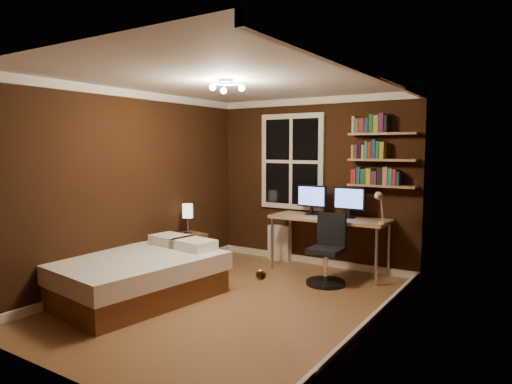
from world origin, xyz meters
The scene contains 24 objects.
floor centered at (0.00, 0.00, 0.00)m, with size 4.20×4.20×0.00m, color brown.
wall_back centered at (0.00, 2.10, 1.25)m, with size 3.20×0.04×2.50m, color black.
wall_left centered at (-1.60, 0.00, 1.25)m, with size 0.04×4.20×2.50m, color black.
wall_right centered at (1.60, 0.00, 1.25)m, with size 0.04×4.20×2.50m, color black.
ceiling centered at (0.00, 0.00, 2.50)m, with size 3.20×4.20×0.02m, color white.
window centered at (-0.35, 2.06, 1.55)m, with size 1.06×0.06×1.46m, color white.
door centered at (1.59, -1.55, 1.02)m, with size 0.03×0.82×2.05m, color black, non-canonical shape.
door_knob centered at (1.55, -1.85, 1.00)m, with size 0.06×0.06×0.06m, color gold.
ceiling_fixture centered at (0.00, -0.10, 2.40)m, with size 0.44×0.44×0.18m, color beige, non-canonical shape.
bookshelf_lower centered at (1.08, 1.98, 1.25)m, with size 0.92×0.22×0.03m, color #A2804E.
books_row_lower centered at (1.08, 1.98, 1.38)m, with size 0.60×0.16×0.23m, color maroon, non-canonical shape.
bookshelf_middle centered at (1.08, 1.98, 1.60)m, with size 0.92×0.22×0.03m, color #A2804E.
books_row_middle centered at (1.08, 1.98, 1.73)m, with size 0.54×0.16×0.23m, color navy, non-canonical shape.
bookshelf_upper centered at (1.08, 1.98, 1.95)m, with size 0.92×0.22×0.03m, color #A2804E.
books_row_upper centered at (1.08, 1.98, 2.08)m, with size 0.48×0.16×0.23m, color #25582B, non-canonical shape.
bed centered at (-1.00, -0.50, 0.27)m, with size 1.56×2.00×0.63m.
nightstand centered at (-1.39, 0.82, 0.26)m, with size 0.42×0.42×0.52m, color brown.
bedside_lamp centered at (-1.39, 0.82, 0.74)m, with size 0.15×0.15×0.43m, color white, non-canonical shape.
radiator centered at (-0.52, 2.00, 0.27)m, with size 0.37×0.13×0.55m, color silver.
desk centered at (0.41, 1.77, 0.73)m, with size 1.66×0.62×0.79m.
monitor_left centered at (0.09, 1.85, 1.01)m, with size 0.45×0.12×0.43m, color black, non-canonical shape.
monitor_right centered at (0.67, 1.85, 1.01)m, with size 0.45×0.12×0.43m, color black, non-canonical shape.
desk_lamp centered at (1.19, 1.59, 1.01)m, with size 0.14×0.32×0.44m, color silver, non-canonical shape.
office_chair centered at (0.62, 1.24, 0.34)m, with size 0.50×0.50×0.91m.
Camera 1 is at (2.98, -4.13, 1.77)m, focal length 32.00 mm.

